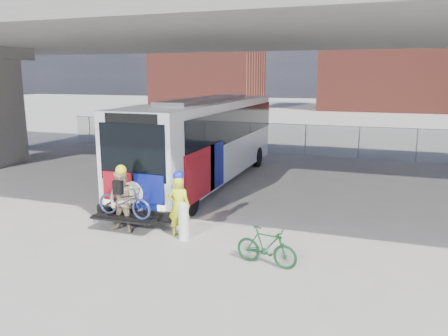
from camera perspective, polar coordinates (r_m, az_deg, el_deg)
The scene contains 9 objects.
ground at distance 15.05m, azimuth -0.60°, elevation -5.84°, with size 160.00×160.00×0.00m, color #9E9991.
bus at distance 18.79m, azimuth -2.36°, elevation 4.31°, with size 2.67×12.99×3.69m.
overpass at distance 18.25m, azimuth 3.87°, elevation 18.04°, with size 40.00×16.00×7.95m.
chainlink_fence at distance 26.13m, azimuth 8.45°, elevation 4.82°, with size 30.00×0.06×30.00m.
brick_buildings at distance 61.81m, azimuth 16.37°, elevation 12.21°, with size 54.00×22.00×12.00m.
bollard at distance 12.53m, azimuth -5.31°, elevation -6.71°, with size 0.29×0.29×1.11m.
cyclist_hivis at distance 12.71m, azimuth -5.92°, elevation -4.80°, with size 0.72×0.54×1.97m.
cyclist_tan at distance 13.32m, azimuth -13.14°, elevation -4.17°, with size 0.92×0.72×2.05m.
bike_parked at distance 10.94m, azimuth 5.56°, elevation -10.18°, with size 0.45×1.61×0.97m, color #164623.
Camera 1 is at (4.91, -13.47, 4.59)m, focal length 35.00 mm.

